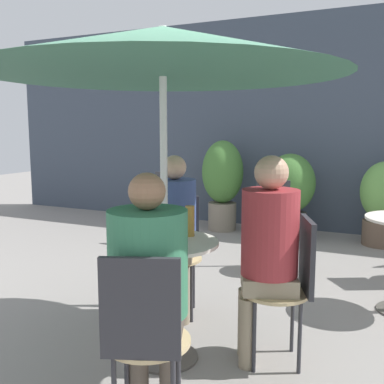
{
  "coord_description": "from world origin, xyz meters",
  "views": [
    {
      "loc": [
        1.3,
        -2.4,
        1.43
      ],
      "look_at": [
        0.03,
        0.35,
        1.01
      ],
      "focal_mm": 42.0,
      "sensor_mm": 36.0,
      "label": 1
    }
  ],
  "objects_px": {
    "seated_person_0": "(149,279)",
    "umbrella": "(163,52)",
    "beer_glass_0": "(144,234)",
    "potted_plant_0": "(223,180)",
    "potted_plant_1": "(290,191)",
    "bistro_chair_2": "(176,243)",
    "seated_person_2": "(174,223)",
    "bistro_chair_0": "(144,331)",
    "beer_glass_1": "(190,221)",
    "bistro_chair_1": "(291,277)",
    "cafe_table_near": "(165,275)",
    "bistro_chair_4": "(164,203)",
    "bistro_chair_5": "(274,217)",
    "potted_plant_2": "(384,201)",
    "seated_person_1": "(267,243)"
  },
  "relations": [
    {
      "from": "bistro_chair_4",
      "to": "beer_glass_0",
      "type": "xyz_separation_m",
      "value": [
        1.28,
        -2.59,
        0.3
      ]
    },
    {
      "from": "potted_plant_1",
      "to": "potted_plant_2",
      "type": "xyz_separation_m",
      "value": [
        1.14,
        0.09,
        -0.07
      ]
    },
    {
      "from": "bistro_chair_1",
      "to": "bistro_chair_5",
      "type": "distance_m",
      "value": 1.9
    },
    {
      "from": "seated_person_0",
      "to": "umbrella",
      "type": "xyz_separation_m",
      "value": [
        -0.23,
        0.58,
        1.14
      ]
    },
    {
      "from": "bistro_chair_4",
      "to": "seated_person_2",
      "type": "relative_size",
      "value": 0.73
    },
    {
      "from": "beer_glass_0",
      "to": "umbrella",
      "type": "bearing_deg",
      "value": 83.34
    },
    {
      "from": "beer_glass_0",
      "to": "potted_plant_0",
      "type": "distance_m",
      "value": 3.87
    },
    {
      "from": "bistro_chair_0",
      "to": "beer_glass_1",
      "type": "height_order",
      "value": "beer_glass_1"
    },
    {
      "from": "bistro_chair_2",
      "to": "bistro_chair_5",
      "type": "distance_m",
      "value": 1.44
    },
    {
      "from": "bistro_chair_2",
      "to": "umbrella",
      "type": "relative_size",
      "value": 0.43
    },
    {
      "from": "bistro_chair_0",
      "to": "bistro_chair_1",
      "type": "xyz_separation_m",
      "value": [
        0.44,
        1.0,
        0.0
      ]
    },
    {
      "from": "potted_plant_1",
      "to": "bistro_chair_2",
      "type": "bearing_deg",
      "value": -95.57
    },
    {
      "from": "bistro_chair_2",
      "to": "seated_person_2",
      "type": "xyz_separation_m",
      "value": [
        0.05,
        -0.14,
        0.19
      ]
    },
    {
      "from": "bistro_chair_0",
      "to": "seated_person_2",
      "type": "bearing_deg",
      "value": -90.0
    },
    {
      "from": "bistro_chair_4",
      "to": "bistro_chair_5",
      "type": "distance_m",
      "value": 1.48
    },
    {
      "from": "beer_glass_1",
      "to": "umbrella",
      "type": "distance_m",
      "value": 1.04
    },
    {
      "from": "potted_plant_2",
      "to": "bistro_chair_5",
      "type": "bearing_deg",
      "value": -123.4
    },
    {
      "from": "bistro_chair_5",
      "to": "seated_person_0",
      "type": "bearing_deg",
      "value": -114.76
    },
    {
      "from": "bistro_chair_4",
      "to": "potted_plant_2",
      "type": "bearing_deg",
      "value": 31.65
    },
    {
      "from": "bistro_chair_2",
      "to": "potted_plant_0",
      "type": "xyz_separation_m",
      "value": [
        -0.7,
        2.83,
        0.18
      ]
    },
    {
      "from": "cafe_table_near",
      "to": "potted_plant_1",
      "type": "bearing_deg",
      "value": 90.17
    },
    {
      "from": "bistro_chair_2",
      "to": "bistro_chair_5",
      "type": "relative_size",
      "value": 1.0
    },
    {
      "from": "bistro_chair_5",
      "to": "potted_plant_1",
      "type": "distance_m",
      "value": 1.41
    },
    {
      "from": "seated_person_2",
      "to": "potted_plant_2",
      "type": "relative_size",
      "value": 1.19
    },
    {
      "from": "cafe_table_near",
      "to": "seated_person_2",
      "type": "distance_m",
      "value": 0.65
    },
    {
      "from": "cafe_table_near",
      "to": "bistro_chair_2",
      "type": "bearing_deg",
      "value": 111.37
    },
    {
      "from": "beer_glass_1",
      "to": "umbrella",
      "type": "bearing_deg",
      "value": -115.14
    },
    {
      "from": "cafe_table_near",
      "to": "bistro_chair_0",
      "type": "relative_size",
      "value": 0.84
    },
    {
      "from": "bistro_chair_2",
      "to": "potted_plant_0",
      "type": "distance_m",
      "value": 2.92
    },
    {
      "from": "bistro_chair_1",
      "to": "bistro_chair_4",
      "type": "relative_size",
      "value": 1.0
    },
    {
      "from": "bistro_chair_0",
      "to": "potted_plant_1",
      "type": "height_order",
      "value": "potted_plant_1"
    },
    {
      "from": "seated_person_2",
      "to": "seated_person_0",
      "type": "bearing_deg",
      "value": -90.0
    },
    {
      "from": "bistro_chair_0",
      "to": "bistro_chair_2",
      "type": "distance_m",
      "value": 1.54
    },
    {
      "from": "potted_plant_0",
      "to": "bistro_chair_4",
      "type": "bearing_deg",
      "value": -105.65
    },
    {
      "from": "potted_plant_0",
      "to": "umbrella",
      "type": "height_order",
      "value": "umbrella"
    },
    {
      "from": "bistro_chair_1",
      "to": "umbrella",
      "type": "height_order",
      "value": "umbrella"
    },
    {
      "from": "seated_person_1",
      "to": "potted_plant_2",
      "type": "relative_size",
      "value": 1.23
    },
    {
      "from": "cafe_table_near",
      "to": "beer_glass_1",
      "type": "xyz_separation_m",
      "value": [
        0.09,
        0.18,
        0.31
      ]
    },
    {
      "from": "bistro_chair_1",
      "to": "potted_plant_0",
      "type": "xyz_separation_m",
      "value": [
        -1.69,
        3.26,
        0.18
      ]
    },
    {
      "from": "bistro_chair_4",
      "to": "cafe_table_near",
      "type": "bearing_deg",
      "value": -55.79
    },
    {
      "from": "bistro_chair_0",
      "to": "bistro_chair_2",
      "type": "bearing_deg",
      "value": -90.0
    },
    {
      "from": "beer_glass_0",
      "to": "beer_glass_1",
      "type": "relative_size",
      "value": 0.87
    },
    {
      "from": "potted_plant_0",
      "to": "potted_plant_2",
      "type": "bearing_deg",
      "value": 0.78
    },
    {
      "from": "beer_glass_1",
      "to": "potted_plant_1",
      "type": "relative_size",
      "value": 0.18
    },
    {
      "from": "bistro_chair_0",
      "to": "seated_person_0",
      "type": "bearing_deg",
      "value": -90.0
    },
    {
      "from": "potted_plant_2",
      "to": "umbrella",
      "type": "height_order",
      "value": "umbrella"
    },
    {
      "from": "bistro_chair_5",
      "to": "umbrella",
      "type": "relative_size",
      "value": 0.43
    },
    {
      "from": "seated_person_0",
      "to": "potted_plant_1",
      "type": "bearing_deg",
      "value": -108.04
    },
    {
      "from": "bistro_chair_0",
      "to": "potted_plant_2",
      "type": "xyz_separation_m",
      "value": [
        0.84,
        4.29,
        0.01
      ]
    },
    {
      "from": "beer_glass_0",
      "to": "seated_person_0",
      "type": "bearing_deg",
      "value": -56.56
    }
  ]
}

